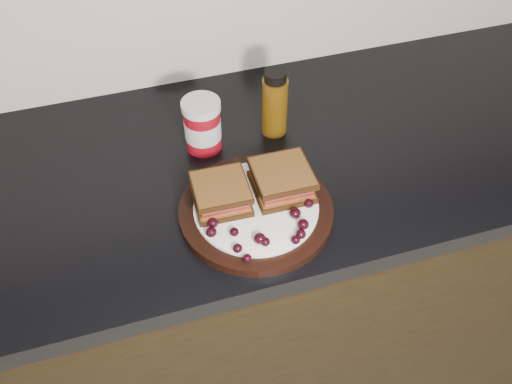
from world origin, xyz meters
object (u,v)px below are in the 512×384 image
at_px(oil_bottle, 275,103).
at_px(condiment_jar, 202,125).
at_px(sandwich_left, 221,194).
at_px(plate, 256,211).

bearing_deg(oil_bottle, condiment_jar, -177.98).
distance_m(sandwich_left, oil_bottle, 0.25).
xyz_separation_m(sandwich_left, condiment_jar, (0.01, 0.18, 0.01)).
bearing_deg(plate, sandwich_left, 155.44).
height_order(sandwich_left, oil_bottle, oil_bottle).
relative_size(sandwich_left, oil_bottle, 0.67).
bearing_deg(condiment_jar, sandwich_left, -93.12).
relative_size(plate, sandwich_left, 2.86).
height_order(plate, sandwich_left, sandwich_left).
distance_m(plate, condiment_jar, 0.22).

